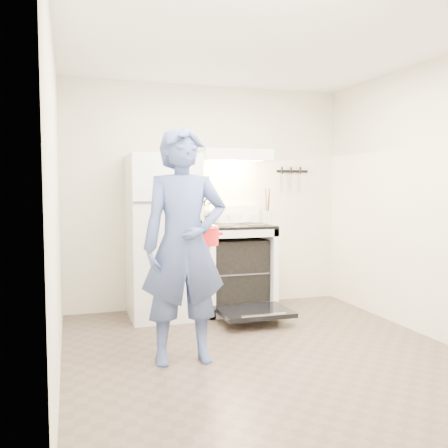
{
  "coord_description": "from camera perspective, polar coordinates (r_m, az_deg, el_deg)",
  "views": [
    {
      "loc": [
        -1.51,
        -3.69,
        1.38
      ],
      "look_at": [
        -0.05,
        1.0,
        1.0
      ],
      "focal_mm": 40.0,
      "sensor_mm": 36.0,
      "label": 1
    }
  ],
  "objects": [
    {
      "name": "utensil_jar",
      "position": [
        5.31,
        5.02,
        0.79
      ],
      "size": [
        0.1,
        0.1,
        0.13
      ],
      "primitive_type": "cylinder",
      "rotation": [
        0.0,
        0.0,
        -0.12
      ],
      "color": "silver",
      "rests_on": "cooktop"
    },
    {
      "name": "person",
      "position": [
        3.88,
        -4.56,
        -2.5
      ],
      "size": [
        0.68,
        0.45,
        1.83
      ],
      "primitive_type": "imported",
      "rotation": [
        0.0,
        0.0,
        -0.02
      ],
      "color": "#374D7A",
      "rests_on": "floor"
    },
    {
      "name": "tea_kettle",
      "position": [
        5.53,
        -1.69,
        1.49
      ],
      "size": [
        0.24,
        0.2,
        0.3
      ],
      "primitive_type": null,
      "color": "#B4B3B8",
      "rests_on": "cooktop"
    },
    {
      "name": "stove_body",
      "position": [
        5.53,
        1.31,
        -5.16
      ],
      "size": [
        0.76,
        0.65,
        0.92
      ],
      "primitive_type": "cube",
      "color": "white",
      "rests_on": "floor"
    },
    {
      "name": "backsplash",
      "position": [
        5.73,
        0.41,
        1.12
      ],
      "size": [
        0.76,
        0.07,
        0.2
      ],
      "primitive_type": "cube",
      "color": "white",
      "rests_on": "cooktop"
    },
    {
      "name": "oven_door",
      "position": [
        5.05,
        3.5,
        -9.98
      ],
      "size": [
        0.7,
        0.54,
        0.04
      ],
      "primitive_type": "cube",
      "color": "black",
      "rests_on": "floor"
    },
    {
      "name": "range_hood",
      "position": [
        5.53,
        1.08,
        7.84
      ],
      "size": [
        0.76,
        0.5,
        0.12
      ],
      "primitive_type": "cube",
      "color": "white",
      "rests_on": "back_wall"
    },
    {
      "name": "floor",
      "position": [
        4.22,
        4.86,
        -14.68
      ],
      "size": [
        3.6,
        3.6,
        0.0
      ],
      "primitive_type": "plane",
      "color": "brown",
      "rests_on": "ground"
    },
    {
      "name": "refrigerator",
      "position": [
        5.25,
        -7.01,
        -1.41
      ],
      "size": [
        0.7,
        0.7,
        1.7
      ],
      "primitive_type": "cube",
      "color": "white",
      "rests_on": "floor"
    },
    {
      "name": "back_wall",
      "position": [
        5.69,
        -1.92,
        3.11
      ],
      "size": [
        3.2,
        0.02,
        2.5
      ],
      "primitive_type": "cube",
      "color": "beige",
      "rests_on": "ground"
    },
    {
      "name": "pizza_stone",
      "position": [
        5.55,
        2.24,
        -5.19
      ],
      "size": [
        0.36,
        0.36,
        0.02
      ],
      "primitive_type": "cylinder",
      "color": "#997354",
      "rests_on": "oven_rack"
    },
    {
      "name": "oven_rack",
      "position": [
        5.53,
        1.31,
        -5.37
      ],
      "size": [
        0.6,
        0.52,
        0.01
      ],
      "primitive_type": "cube",
      "color": "slate",
      "rests_on": "stove_body"
    },
    {
      "name": "cooktop",
      "position": [
        5.47,
        1.32,
        -0.25
      ],
      "size": [
        0.76,
        0.65,
        0.03
      ],
      "primitive_type": "cube",
      "color": "black",
      "rests_on": "stove_body"
    },
    {
      "name": "knife_strip",
      "position": [
        6.05,
        7.8,
        5.99
      ],
      "size": [
        0.4,
        0.02,
        0.03
      ],
      "primitive_type": "cube",
      "color": "black",
      "rests_on": "back_wall"
    },
    {
      "name": "dutch_oven",
      "position": [
        4.27,
        -2.71,
        -1.44
      ],
      "size": [
        0.38,
        0.31,
        0.25
      ],
      "primitive_type": null,
      "color": "red",
      "rests_on": "person"
    }
  ]
}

